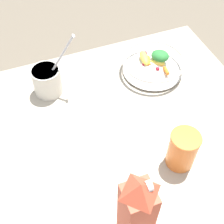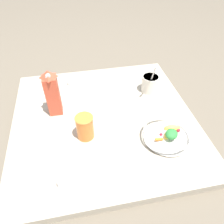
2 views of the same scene
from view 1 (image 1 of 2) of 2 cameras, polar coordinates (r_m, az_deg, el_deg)
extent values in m
plane|color=#665B4C|center=(1.06, 3.18, -7.31)|extent=(6.00, 6.00, 0.00)
cube|color=#B2A893|center=(1.04, 3.24, -6.62)|extent=(1.00, 1.00, 0.05)
cylinder|color=silver|center=(1.25, 7.36, 7.55)|extent=(0.13, 0.13, 0.01)
cone|color=silver|center=(1.23, 7.49, 8.51)|extent=(0.23, 0.23, 0.05)
torus|color=silver|center=(1.21, 7.60, 9.32)|extent=(0.24, 0.24, 0.01)
ellipsoid|color=#EFD64C|center=(1.22, 8.31, 8.89)|extent=(0.05, 0.06, 0.03)
ellipsoid|color=#EFD64C|center=(1.23, 5.90, 9.81)|extent=(0.08, 0.04, 0.03)
cylinder|color=orange|center=(1.20, 9.88, 7.45)|extent=(0.04, 0.02, 0.01)
cylinder|color=orange|center=(1.23, 6.65, 9.17)|extent=(0.05, 0.03, 0.02)
cylinder|color=orange|center=(1.23, 7.87, 9.00)|extent=(0.04, 0.01, 0.01)
sphere|color=red|center=(1.20, 8.34, 7.81)|extent=(0.02, 0.02, 0.02)
sphere|color=red|center=(1.21, 6.96, 8.46)|extent=(0.01, 0.01, 0.01)
sphere|color=red|center=(1.22, 5.88, 8.70)|extent=(0.01, 0.01, 0.01)
sphere|color=red|center=(1.26, 6.04, 10.53)|extent=(0.02, 0.02, 0.02)
ellipsoid|color=#2D7F38|center=(1.22, 8.80, 10.11)|extent=(0.09, 0.09, 0.04)
cube|color=#CC4C33|center=(0.79, 4.47, -18.12)|extent=(0.07, 0.07, 0.24)
pyramid|color=#CC4C33|center=(0.66, 5.21, -13.82)|extent=(0.07, 0.07, 0.04)
cylinder|color=white|center=(0.67, 6.76, -13.31)|extent=(0.02, 0.01, 0.02)
cylinder|color=silver|center=(1.15, -11.76, 5.57)|extent=(0.10, 0.10, 0.11)
cylinder|color=white|center=(1.12, -12.12, 7.13)|extent=(0.09, 0.09, 0.02)
cylinder|color=silver|center=(1.08, -9.60, 9.49)|extent=(0.04, 0.12, 0.19)
ellipsoid|color=silver|center=(1.02, -7.07, 13.67)|extent=(0.02, 0.02, 0.01)
cylinder|color=orange|center=(0.95, 12.76, -6.76)|extent=(0.09, 0.09, 0.13)
torus|color=orange|center=(0.90, 13.45, -4.60)|extent=(0.09, 0.09, 0.01)
camera|label=2|loc=(1.19, 62.41, 29.60)|focal=35.00mm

